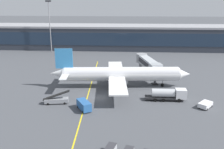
{
  "coord_description": "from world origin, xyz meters",
  "views": [
    {
      "loc": [
        7.59,
        -64.12,
        26.02
      ],
      "look_at": [
        2.73,
        7.52,
        4.5
      ],
      "focal_mm": 40.23,
      "sensor_mm": 36.0,
      "label": 1
    }
  ],
  "objects_px": {
    "belt_loader": "(57,100)",
    "fuel_tanker": "(168,94)",
    "crew_van": "(84,105)",
    "main_airliner": "(120,74)",
    "pushback_tug": "(205,104)"
  },
  "relations": [
    {
      "from": "main_airliner",
      "to": "fuel_tanker",
      "type": "distance_m",
      "value": 16.83
    },
    {
      "from": "main_airliner",
      "to": "fuel_tanker",
      "type": "bearing_deg",
      "value": -37.41
    },
    {
      "from": "belt_loader",
      "to": "fuel_tanker",
      "type": "bearing_deg",
      "value": 8.0
    },
    {
      "from": "main_airliner",
      "to": "belt_loader",
      "type": "height_order",
      "value": "main_airliner"
    },
    {
      "from": "belt_loader",
      "to": "crew_van",
      "type": "height_order",
      "value": "belt_loader"
    },
    {
      "from": "fuel_tanker",
      "to": "pushback_tug",
      "type": "distance_m",
      "value": 9.59
    },
    {
      "from": "crew_van",
      "to": "main_airliner",
      "type": "bearing_deg",
      "value": 65.19
    },
    {
      "from": "main_airliner",
      "to": "belt_loader",
      "type": "bearing_deg",
      "value": -138.5
    },
    {
      "from": "belt_loader",
      "to": "pushback_tug",
      "type": "height_order",
      "value": "belt_loader"
    },
    {
      "from": "main_airliner",
      "to": "crew_van",
      "type": "relative_size",
      "value": 8.06
    },
    {
      "from": "belt_loader",
      "to": "pushback_tug",
      "type": "bearing_deg",
      "value": -0.0
    },
    {
      "from": "main_airliner",
      "to": "crew_van",
      "type": "bearing_deg",
      "value": -114.81
    },
    {
      "from": "fuel_tanker",
      "to": "belt_loader",
      "type": "bearing_deg",
      "value": -172.0
    },
    {
      "from": "fuel_tanker",
      "to": "belt_loader",
      "type": "xyz_separation_m",
      "value": [
        -29.32,
        -4.12,
        -0.76
      ]
    },
    {
      "from": "crew_van",
      "to": "fuel_tanker",
      "type": "bearing_deg",
      "value": 19.61
    }
  ]
}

